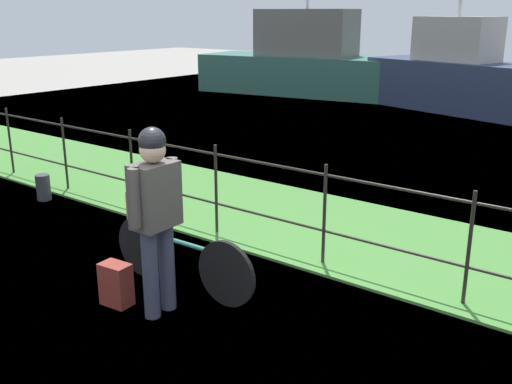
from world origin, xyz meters
TOP-DOWN VIEW (x-y plane):
  - ground_plane at (0.00, 0.00)m, footprint 60.00×60.00m
  - grass_strip at (0.00, 3.01)m, footprint 27.00×2.40m
  - iron_fence at (0.00, 2.06)m, footprint 18.04×0.04m
  - bicycle_main at (-0.79, 0.73)m, footprint 1.73×0.17m
  - wooden_crate at (-1.20, 0.72)m, footprint 0.34×0.27m
  - terrier_dog at (-1.17, 0.72)m, footprint 0.32×0.15m
  - cyclist_person at (-0.60, 0.29)m, footprint 0.27×0.54m
  - backpack_on_paving at (-1.03, 0.14)m, footprint 0.30×0.21m
  - mooring_bollard at (-4.36, 1.56)m, footprint 0.20×0.20m
  - moored_boat_mid at (-2.68, 13.09)m, footprint 5.08×2.90m
  - moored_boat_far at (-7.74, 13.56)m, footprint 7.21×3.36m

SIDE VIEW (x-z plane):
  - ground_plane at x=0.00m, z-range 0.00..0.00m
  - grass_strip at x=0.00m, z-range 0.00..0.03m
  - mooring_bollard at x=-4.36m, z-range 0.00..0.37m
  - backpack_on_paving at x=-1.03m, z-range 0.00..0.40m
  - bicycle_main at x=-0.79m, z-range 0.02..0.65m
  - iron_fence at x=0.00m, z-range 0.08..1.19m
  - wooden_crate at x=-1.20m, z-range 0.63..0.92m
  - moored_boat_mid at x=-2.68m, z-range -1.11..2.96m
  - moored_boat_far at x=-7.74m, z-range -1.17..3.11m
  - terrier_dog at x=-1.17m, z-range 0.90..1.08m
  - cyclist_person at x=-0.60m, z-range 0.16..1.84m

